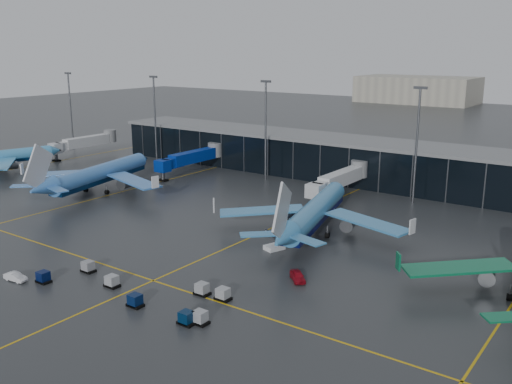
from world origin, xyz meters
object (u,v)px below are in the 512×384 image
Objects in this scene: baggage_carts at (146,292)px; service_van_white at (15,277)px; mobile_airstair at (274,245)px; service_van_red at (298,276)px; airliner_klm_near at (315,198)px; airliner_arkefly at (100,163)px.

baggage_carts reaches higher than service_van_white.
service_van_red is (10.30, -9.09, -0.04)m from mobile_airstair.
airliner_klm_near reaches higher than service_van_red.
service_van_white is (-24.51, -45.51, -5.97)m from airliner_klm_near.
mobile_airstair is at bearing 92.52° from service_van_red.
airliner_klm_near is (57.54, 2.22, -0.24)m from airliner_arkefly.
airliner_arkefly is at bearing 145.72° from baggage_carts.
airliner_arkefly reaches higher than service_van_red.
baggage_carts is 7.86× the size of mobile_airstair.
baggage_carts is at bearing -77.81° from service_van_white.
service_van_red is at bearing -61.83° from service_van_white.
mobile_airstair is (3.60, 26.34, 0.01)m from baggage_carts.
mobile_airstair reaches higher than service_van_red.
baggage_carts is at bearing -78.87° from mobile_airstair.
airliner_klm_near is 11.15× the size of service_van_white.
airliner_arkefly is 54.80m from service_van_white.
service_van_red reaches higher than service_van_white.
airliner_arkefly is 69.70m from service_van_red.
airliner_klm_near is 52.03m from service_van_white.
service_van_white is (-33.80, -24.46, -0.09)m from service_van_red.
service_van_white is at bearing 169.84° from service_van_red.
baggage_carts is 22.16m from service_van_red.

